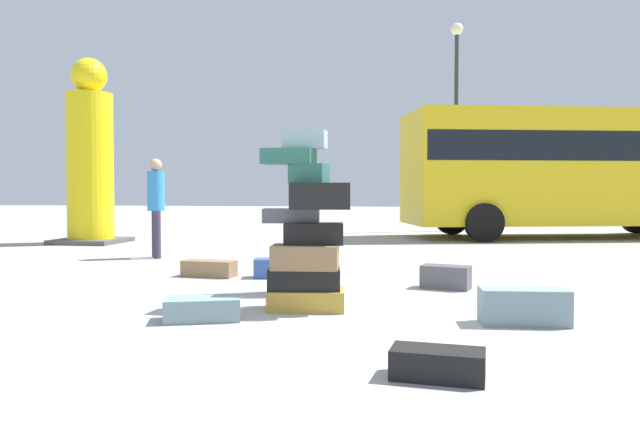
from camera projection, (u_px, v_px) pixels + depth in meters
name	position (u px, v px, depth m)	size (l,w,h in m)	color
ground_plane	(329.00, 309.00, 5.96)	(80.00, 80.00, 0.00)	#9E9E99
suitcase_tower	(306.00, 237.00, 5.96)	(0.94, 0.64, 1.80)	#B28C33
suitcase_charcoal_left_side	(446.00, 277.00, 7.24)	(0.57, 0.29, 0.28)	#4C4C51
suitcase_brown_right_side	(209.00, 269.00, 8.26)	(0.73, 0.29, 0.22)	olive
suitcase_charcoal_white_trunk	(298.00, 259.00, 6.90)	(0.29, 0.39, 0.78)	#4C4C51
suitcase_slate_upright_blue	(524.00, 307.00, 5.29)	(0.76, 0.31, 0.32)	gray
suitcase_navy_foreground_near	(279.00, 268.00, 8.17)	(0.66, 0.32, 0.26)	#334F99
suitcase_slate_foreground_far	(202.00, 309.00, 5.47)	(0.67, 0.37, 0.21)	gray
suitcase_black_behind_tower	(438.00, 364.00, 3.76)	(0.58, 0.29, 0.19)	black
person_bearded_onlooker	(156.00, 199.00, 10.54)	(0.30, 0.30, 1.75)	#3F334C
yellow_dummy_statue	(90.00, 161.00, 13.58)	(1.42, 1.42, 4.17)	yellow
parked_bus	(569.00, 166.00, 15.26)	(8.54, 4.40, 3.15)	yellow
lamp_post	(456.00, 96.00, 17.65)	(0.36, 0.36, 6.11)	#333338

